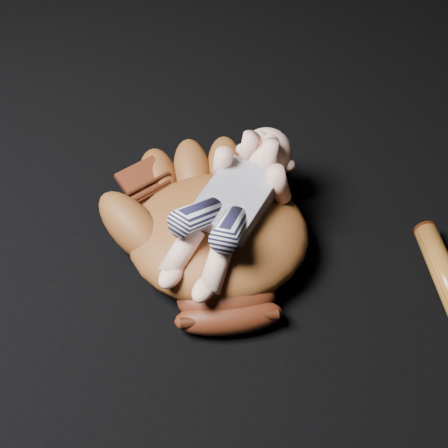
{
  "coord_description": "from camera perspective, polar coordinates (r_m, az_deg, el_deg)",
  "views": [
    {
      "loc": [
        0.05,
        -0.65,
        0.91
      ],
      "look_at": [
        -0.11,
        0.08,
        0.08
      ],
      "focal_mm": 50.0,
      "sensor_mm": 36.0,
      "label": 1
    }
  ],
  "objects": [
    {
      "name": "baseball_glove",
      "position": [
        1.12,
        -0.52,
        -0.43
      ],
      "size": [
        0.54,
        0.57,
        0.15
      ],
      "primitive_type": null,
      "rotation": [
        0.0,
        0.0,
        0.33
      ],
      "color": "#623215",
      "rests_on": "ground"
    },
    {
      "name": "newborn_baby",
      "position": [
        1.08,
        0.4,
        1.69
      ],
      "size": [
        0.27,
        0.41,
        0.16
      ],
      "primitive_type": null,
      "rotation": [
        0.0,
        0.0,
        -0.25
      ],
      "color": "#F1B29B",
      "rests_on": "baseball_glove"
    }
  ]
}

